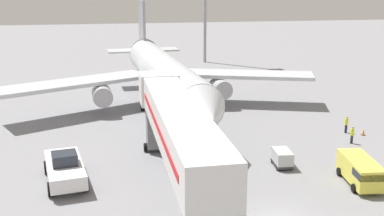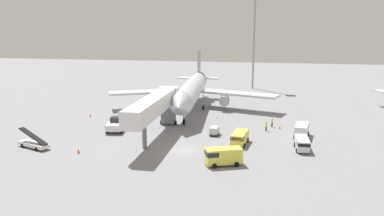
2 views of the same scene
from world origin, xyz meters
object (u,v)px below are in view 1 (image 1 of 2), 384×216
object	(u,v)px
airplane_at_gate	(163,73)
service_van_near_right	(361,171)
ground_crew_worker_foreground	(352,134)
ground_crew_worker_midground	(346,124)
jet_bridge	(174,120)
safety_cone_charlie	(363,132)
baggage_cart_mid_right	(282,158)
pushback_tug	(65,168)

from	to	relation	value
airplane_at_gate	service_van_near_right	bearing A→B (deg)	-62.49
ground_crew_worker_foreground	ground_crew_worker_midground	size ratio (longest dim) A/B	0.97
jet_bridge	ground_crew_worker_foreground	size ratio (longest dim) A/B	13.78
service_van_near_right	ground_crew_worker_midground	xyz separation A→B (m)	(5.15, 12.21, -0.20)
safety_cone_charlie	ground_crew_worker_foreground	bearing A→B (deg)	-138.76
service_van_near_right	safety_cone_charlie	size ratio (longest dim) A/B	8.92
baggage_cart_mid_right	safety_cone_charlie	distance (m)	13.05
jet_bridge	ground_crew_worker_foreground	xyz separation A→B (m)	(18.42, 7.32, -4.56)
airplane_at_gate	ground_crew_worker_midground	world-z (taller)	airplane_at_gate
pushback_tug	safety_cone_charlie	xyz separation A→B (m)	(29.18, 6.78, -0.88)
baggage_cart_mid_right	ground_crew_worker_midground	bearing A→B (deg)	37.89
airplane_at_gate	ground_crew_worker_foreground	size ratio (longest dim) A/B	23.60
jet_bridge	service_van_near_right	size ratio (longest dim) A/B	4.48
jet_bridge	ground_crew_worker_midground	world-z (taller)	jet_bridge
baggage_cart_mid_right	safety_cone_charlie	size ratio (longest dim) A/B	4.02
airplane_at_gate	ground_crew_worker_midground	bearing A→B (deg)	-33.92
airplane_at_gate	baggage_cart_mid_right	size ratio (longest dim) A/B	16.99
airplane_at_gate	safety_cone_charlie	size ratio (longest dim) A/B	68.37
ground_crew_worker_midground	ground_crew_worker_foreground	bearing A→B (deg)	-108.28
jet_bridge	safety_cone_charlie	bearing A→B (deg)	24.41
airplane_at_gate	ground_crew_worker_midground	distance (m)	21.67
airplane_at_gate	service_van_near_right	distance (m)	27.43
ground_crew_worker_foreground	safety_cone_charlie	distance (m)	3.33
service_van_near_right	ground_crew_worker_midground	distance (m)	13.26
jet_bridge	pushback_tug	distance (m)	9.73
jet_bridge	ground_crew_worker_midground	xyz separation A→B (m)	(19.48, 10.53, -4.53)
airplane_at_gate	baggage_cart_mid_right	bearing A→B (deg)	-68.09
airplane_at_gate	pushback_tug	size ratio (longest dim) A/B	5.63
jet_bridge	airplane_at_gate	bearing A→B (deg)	85.50
service_van_near_right	safety_cone_charlie	world-z (taller)	service_van_near_right
service_van_near_right	ground_crew_worker_foreground	bearing A→B (deg)	65.59
ground_crew_worker_midground	pushback_tug	bearing A→B (deg)	-164.26
airplane_at_gate	pushback_tug	distance (m)	22.43
jet_bridge	baggage_cart_mid_right	xyz separation A→B (m)	(9.64, 2.87, -4.68)
jet_bridge	safety_cone_charlie	xyz separation A→B (m)	(20.88, 9.48, -5.19)
airplane_at_gate	service_van_near_right	size ratio (longest dim) A/B	7.67
service_van_near_right	ground_crew_worker_midground	size ratio (longest dim) A/B	2.98
service_van_near_right	ground_crew_worker_foreground	size ratio (longest dim) A/B	3.08
pushback_tug	ground_crew_worker_midground	xyz separation A→B (m)	(27.78, 7.83, -0.23)
ground_crew_worker_midground	safety_cone_charlie	xyz separation A→B (m)	(1.40, -1.05, -0.65)
ground_crew_worker_midground	service_van_near_right	bearing A→B (deg)	-112.85
pushback_tug	ground_crew_worker_foreground	size ratio (longest dim) A/B	4.19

